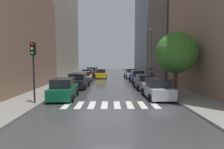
% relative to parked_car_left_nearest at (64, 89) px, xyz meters
% --- Properties ---
extents(ground_plane, '(28.00, 72.00, 0.04)m').
position_rel_parked_car_left_nearest_xyz_m(ground_plane, '(3.93, 19.35, -0.82)').
color(ground_plane, '#39393B').
extents(sidewalk_left, '(3.00, 72.00, 0.15)m').
position_rel_parked_car_left_nearest_xyz_m(sidewalk_left, '(-2.57, 19.35, -0.72)').
color(sidewalk_left, gray).
rests_on(sidewalk_left, ground).
extents(sidewalk_right, '(3.00, 72.00, 0.15)m').
position_rel_parked_car_left_nearest_xyz_m(sidewalk_right, '(10.43, 19.35, -0.72)').
color(sidewalk_right, gray).
rests_on(sidewalk_right, ground).
extents(crosswalk_stripes, '(6.75, 2.20, 0.01)m').
position_rel_parked_car_left_nearest_xyz_m(crosswalk_stripes, '(3.93, -2.22, -0.79)').
color(crosswalk_stripes, silver).
rests_on(crosswalk_stripes, ground).
extents(building_left_near, '(6.00, 15.80, 11.44)m').
position_rel_parked_car_left_nearest_xyz_m(building_left_near, '(-7.07, 3.37, 4.92)').
color(building_left_near, '#8C6B56').
rests_on(building_left_near, ground).
extents(building_left_mid, '(6.00, 18.68, 20.88)m').
position_rel_parked_car_left_nearest_xyz_m(building_left_mid, '(-7.07, 21.24, 9.65)').
color(building_left_mid, '#9E9384').
rests_on(building_left_mid, ground).
extents(building_right_mid, '(6.00, 12.80, 15.97)m').
position_rel_parked_car_left_nearest_xyz_m(building_right_mid, '(14.93, 17.57, 7.19)').
color(building_right_mid, '#564C47').
rests_on(building_right_mid, ground).
extents(building_right_far, '(6.00, 20.35, 23.55)m').
position_rel_parked_car_left_nearest_xyz_m(building_right_far, '(14.93, 34.89, 10.98)').
color(building_right_far, slate).
rests_on(building_right_far, ground).
extents(parked_car_left_nearest, '(2.22, 4.47, 1.71)m').
position_rel_parked_car_left_nearest_xyz_m(parked_car_left_nearest, '(0.00, 0.00, 0.00)').
color(parked_car_left_nearest, '#0C4C2D').
rests_on(parked_car_left_nearest, ground).
extents(parked_car_left_second, '(2.24, 4.64, 1.74)m').
position_rel_parked_car_left_nearest_xyz_m(parked_car_left_second, '(0.20, 5.91, 0.01)').
color(parked_car_left_second, black).
rests_on(parked_car_left_second, ground).
extents(parked_car_left_third, '(2.15, 4.20, 1.57)m').
position_rel_parked_car_left_nearest_xyz_m(parked_car_left_third, '(0.08, 11.72, -0.06)').
color(parked_car_left_third, silver).
rests_on(parked_car_left_third, ground).
extents(parked_car_left_fourth, '(2.14, 4.85, 1.66)m').
position_rel_parked_car_left_nearest_xyz_m(parked_car_left_fourth, '(-0.07, 17.21, -0.02)').
color(parked_car_left_fourth, maroon).
rests_on(parked_car_left_fourth, ground).
extents(parked_car_left_fifth, '(2.20, 4.78, 1.79)m').
position_rel_parked_car_left_nearest_xyz_m(parked_car_left_fifth, '(0.03, 22.84, 0.04)').
color(parked_car_left_fifth, '#474C51').
rests_on(parked_car_left_fifth, ground).
extents(parked_car_left_sixth, '(2.12, 4.37, 1.60)m').
position_rel_parked_car_left_nearest_xyz_m(parked_car_left_sixth, '(-0.01, 29.58, -0.05)').
color(parked_car_left_sixth, maroon).
rests_on(parked_car_left_sixth, ground).
extents(parked_car_right_nearest, '(2.11, 4.29, 1.71)m').
position_rel_parked_car_left_nearest_xyz_m(parked_car_right_nearest, '(7.88, 0.11, 0.00)').
color(parked_car_right_nearest, '#B2B7BF').
rests_on(parked_car_right_nearest, ground).
extents(parked_car_right_second, '(2.13, 4.63, 1.60)m').
position_rel_parked_car_left_nearest_xyz_m(parked_car_right_second, '(7.79, 5.40, -0.04)').
color(parked_car_right_second, '#474C51').
rests_on(parked_car_right_second, ground).
extents(parked_car_right_third, '(2.11, 4.81, 1.72)m').
position_rel_parked_car_left_nearest_xyz_m(parked_car_right_third, '(7.87, 11.77, 0.00)').
color(parked_car_right_third, navy).
rests_on(parked_car_right_third, ground).
extents(parked_car_right_fourth, '(2.31, 4.83, 1.69)m').
position_rel_parked_car_left_nearest_xyz_m(parked_car_right_fourth, '(7.69, 18.19, -0.00)').
color(parked_car_right_fourth, silver).
rests_on(parked_car_right_fourth, ground).
extents(taxi_midroad, '(2.18, 4.38, 1.81)m').
position_rel_parked_car_left_nearest_xyz_m(taxi_midroad, '(2.20, 18.09, -0.03)').
color(taxi_midroad, yellow).
rests_on(taxi_midroad, ground).
extents(pedestrian_foreground, '(1.10, 1.10, 1.99)m').
position_rel_parked_car_left_nearest_xyz_m(pedestrian_foreground, '(9.44, 9.00, 0.84)').
color(pedestrian_foreground, gray).
rests_on(pedestrian_foreground, sidewalk_right).
extents(street_tree_right, '(3.71, 3.71, 5.60)m').
position_rel_parked_car_left_nearest_xyz_m(street_tree_right, '(9.87, 1.38, 3.09)').
color(street_tree_right, '#513823').
rests_on(street_tree_right, sidewalk_right).
extents(traffic_light_left_corner, '(0.30, 0.42, 4.30)m').
position_rel_parked_car_left_nearest_xyz_m(traffic_light_left_corner, '(-1.52, -2.22, 2.49)').
color(traffic_light_left_corner, black).
rests_on(traffic_light_left_corner, sidewalk_left).
extents(lamp_post_right, '(0.60, 0.28, 7.41)m').
position_rel_parked_car_left_nearest_xyz_m(lamp_post_right, '(9.48, 9.76, 3.60)').
color(lamp_post_right, '#595B60').
rests_on(lamp_post_right, sidewalk_right).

